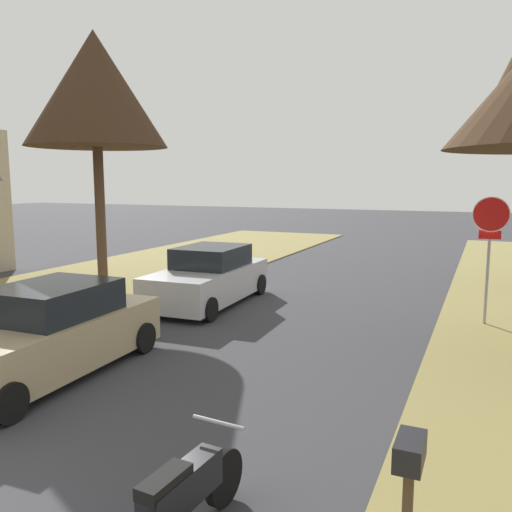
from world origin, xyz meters
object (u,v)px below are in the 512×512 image
at_px(stop_sign_far, 490,233).
at_px(curbside_mailbox, 409,469).
at_px(parked_sedan_tan, 48,334).
at_px(street_tree_left_mid_b, 95,90).
at_px(parked_motorcycle, 181,499).
at_px(parked_sedan_silver, 209,278).

height_order(stop_sign_far, curbside_mailbox, stop_sign_far).
relative_size(stop_sign_far, parked_sedan_tan, 0.66).
relative_size(street_tree_left_mid_b, parked_motorcycle, 3.63).
height_order(parked_sedan_tan, curbside_mailbox, parked_sedan_tan).
bearing_deg(stop_sign_far, street_tree_left_mid_b, -173.88).
distance_m(parked_sedan_silver, curbside_mailbox, 10.54).
bearing_deg(parked_sedan_tan, curbside_mailbox, -21.08).
xyz_separation_m(street_tree_left_mid_b, curbside_mailbox, (9.76, -7.86, -4.82)).
height_order(street_tree_left_mid_b, parked_motorcycle, street_tree_left_mid_b).
distance_m(street_tree_left_mid_b, parked_sedan_tan, 8.17).
bearing_deg(parked_sedan_silver, street_tree_left_mid_b, -172.22).
bearing_deg(parked_motorcycle, stop_sign_far, 75.08).
relative_size(parked_sedan_silver, curbside_mailbox, 3.51).
xyz_separation_m(parked_sedan_tan, parked_sedan_silver, (-0.04, 5.84, 0.00)).
relative_size(stop_sign_far, curbside_mailbox, 2.33).
bearing_deg(parked_sedan_silver, parked_motorcycle, -62.46).
bearing_deg(curbside_mailbox, parked_sedan_silver, 127.87).
bearing_deg(parked_motorcycle, street_tree_left_mid_b, 133.57).
relative_size(parked_sedan_tan, parked_motorcycle, 2.17).
bearing_deg(curbside_mailbox, street_tree_left_mid_b, 141.14).
height_order(parked_sedan_tan, parked_motorcycle, parked_sedan_tan).
height_order(stop_sign_far, parked_sedan_silver, stop_sign_far).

